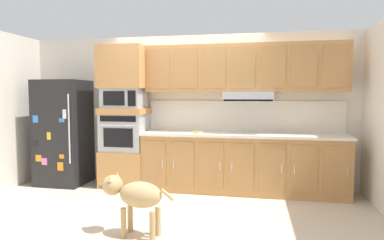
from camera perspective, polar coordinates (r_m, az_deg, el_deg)
ground_plane at (r=4.77m, az=-3.49°, el=-14.15°), size 9.60×9.60×0.00m
back_kitchen_wall at (r=5.61m, az=-0.72°, el=1.67°), size 6.20×0.12×2.50m
refrigerator at (r=6.02m, az=-21.30°, el=-1.98°), size 0.76×0.73×1.76m
oven_base_cabinet at (r=5.68m, az=-11.37°, el=-8.06°), size 0.74×0.62×0.60m
built_in_oven at (r=5.58m, az=-11.47°, el=-2.04°), size 0.70×0.62×0.60m
appliance_mid_shelf at (r=5.56m, az=-11.51°, el=1.55°), size 0.74×0.62×0.10m
microwave at (r=5.55m, az=-11.56°, el=3.72°), size 0.64×0.54×0.32m
appliance_upper_cabinet at (r=5.57m, az=-11.62°, el=8.87°), size 0.74×0.62×0.68m
lower_cabinet_run at (r=5.24m, az=8.61°, el=-7.51°), size 3.10×0.63×0.88m
countertop_slab at (r=5.17m, az=8.67°, el=-2.51°), size 3.14×0.64×0.04m
backsplash_panel at (r=5.43m, az=8.82°, el=0.68°), size 3.14×0.02×0.50m
upper_cabinet_with_hood at (r=5.27m, az=8.90°, el=8.55°), size 3.10×0.48×0.88m
screwdriver at (r=5.14m, az=0.76°, el=-2.11°), size 0.15×0.16×0.03m
dog at (r=3.67m, az=-9.97°, el=-12.61°), size 0.90×0.33×0.66m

